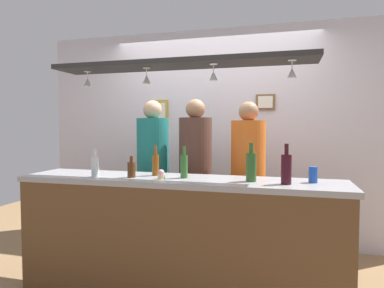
% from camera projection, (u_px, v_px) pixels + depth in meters
% --- Properties ---
extents(ground_plane, '(8.00, 8.00, 0.00)m').
position_uv_depth(ground_plane, '(189.00, 277.00, 3.17)').
color(ground_plane, olive).
extents(back_wall, '(4.40, 0.06, 2.60)m').
position_uv_depth(back_wall, '(214.00, 136.00, 4.16)').
color(back_wall, silver).
rests_on(back_wall, ground_plane).
extents(bar_counter, '(2.70, 0.55, 0.99)m').
position_uv_depth(bar_counter, '(172.00, 221.00, 2.65)').
color(bar_counter, '#99999E').
rests_on(bar_counter, ground_plane).
extents(overhead_glass_rack, '(2.20, 0.36, 0.04)m').
position_uv_depth(overhead_glass_rack, '(179.00, 64.00, 2.78)').
color(overhead_glass_rack, black).
extents(hanging_wineglass_far_left, '(0.07, 0.07, 0.13)m').
position_uv_depth(hanging_wineglass_far_left, '(88.00, 82.00, 3.03)').
color(hanging_wineglass_far_left, silver).
rests_on(hanging_wineglass_far_left, overhead_glass_rack).
extents(hanging_wineglass_left, '(0.07, 0.07, 0.13)m').
position_uv_depth(hanging_wineglass_left, '(147.00, 79.00, 2.85)').
color(hanging_wineglass_left, silver).
rests_on(hanging_wineglass_left, overhead_glass_rack).
extents(hanging_wineglass_center_left, '(0.07, 0.07, 0.13)m').
position_uv_depth(hanging_wineglass_center_left, '(213.00, 75.00, 2.66)').
color(hanging_wineglass_center_left, silver).
rests_on(hanging_wineglass_center_left, overhead_glass_rack).
extents(hanging_wineglass_center, '(0.07, 0.07, 0.13)m').
position_uv_depth(hanging_wineglass_center, '(292.00, 72.00, 2.51)').
color(hanging_wineglass_center, silver).
rests_on(hanging_wineglass_center, overhead_glass_rack).
extents(person_left_teal_shirt, '(0.34, 0.34, 1.70)m').
position_uv_depth(person_left_teal_shirt, '(153.00, 163.00, 3.61)').
color(person_left_teal_shirt, '#2D334C').
rests_on(person_left_teal_shirt, ground_plane).
extents(person_middle_brown_shirt, '(0.34, 0.34, 1.70)m').
position_uv_depth(person_middle_brown_shirt, '(195.00, 165.00, 3.48)').
color(person_middle_brown_shirt, '#2D334C').
rests_on(person_middle_brown_shirt, ground_plane).
extents(person_right_orange_shirt, '(0.34, 0.34, 1.66)m').
position_uv_depth(person_right_orange_shirt, '(248.00, 168.00, 3.34)').
color(person_right_orange_shirt, '#2D334C').
rests_on(person_right_orange_shirt, ground_plane).
extents(bottle_beer_brown_stubby, '(0.07, 0.07, 0.18)m').
position_uv_depth(bottle_beer_brown_stubby, '(131.00, 169.00, 2.81)').
color(bottle_beer_brown_stubby, '#512D14').
rests_on(bottle_beer_brown_stubby, bar_counter).
extents(bottle_beer_amber_tall, '(0.06, 0.06, 0.26)m').
position_uv_depth(bottle_beer_amber_tall, '(156.00, 164.00, 2.92)').
color(bottle_beer_amber_tall, brown).
rests_on(bottle_beer_amber_tall, bar_counter).
extents(bottle_champagne_green, '(0.08, 0.08, 0.30)m').
position_uv_depth(bottle_champagne_green, '(251.00, 166.00, 2.61)').
color(bottle_champagne_green, '#2D5623').
rests_on(bottle_champagne_green, bar_counter).
extents(bottle_soda_clear, '(0.06, 0.06, 0.23)m').
position_uv_depth(bottle_soda_clear, '(95.00, 166.00, 2.85)').
color(bottle_soda_clear, silver).
rests_on(bottle_soda_clear, bar_counter).
extents(bottle_wine_dark_red, '(0.08, 0.08, 0.30)m').
position_uv_depth(bottle_wine_dark_red, '(286.00, 168.00, 2.48)').
color(bottle_wine_dark_red, '#380F19').
rests_on(bottle_wine_dark_red, bar_counter).
extents(bottle_beer_green_import, '(0.06, 0.06, 0.26)m').
position_uv_depth(bottle_beer_green_import, '(184.00, 165.00, 2.78)').
color(bottle_beer_green_import, '#336B2D').
rests_on(bottle_beer_green_import, bar_counter).
extents(drink_can, '(0.07, 0.07, 0.12)m').
position_uv_depth(drink_can, '(313.00, 175.00, 2.55)').
color(drink_can, '#1E4CB2').
rests_on(drink_can, bar_counter).
extents(cupcake, '(0.06, 0.06, 0.08)m').
position_uv_depth(cupcake, '(161.00, 175.00, 2.73)').
color(cupcake, beige).
rests_on(cupcake, bar_counter).
extents(picture_frame_upper_small, '(0.22, 0.02, 0.18)m').
position_uv_depth(picture_frame_upper_small, '(265.00, 102.00, 3.93)').
color(picture_frame_upper_small, brown).
rests_on(picture_frame_upper_small, back_wall).
extents(picture_frame_caricature, '(0.26, 0.02, 0.34)m').
position_uv_depth(picture_frame_caricature, '(158.00, 113.00, 4.29)').
color(picture_frame_caricature, '#B29338').
rests_on(picture_frame_caricature, back_wall).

